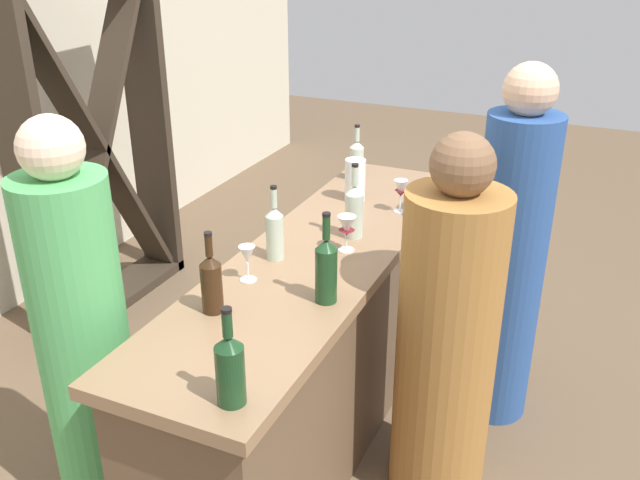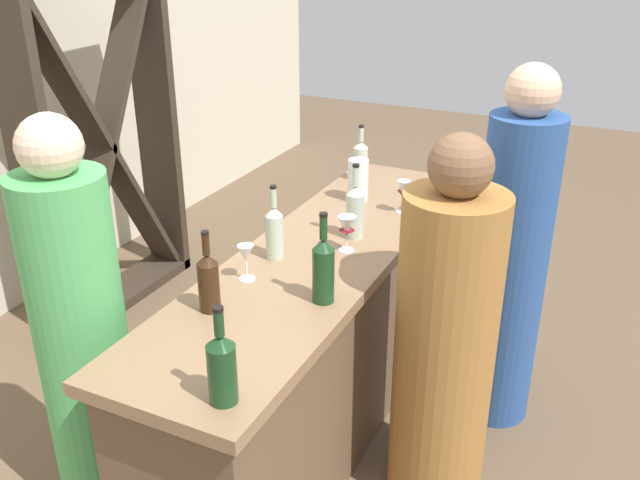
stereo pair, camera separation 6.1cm
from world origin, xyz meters
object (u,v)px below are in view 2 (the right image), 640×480
object	(u,v)px
wine_glass_near_center	(347,228)
water_pitcher	(358,180)
wine_bottle_center_olive_green	(323,268)
wine_bottle_rightmost_clear_pale	(355,210)
wine_bottle_second_right_clear_pale	(274,231)
wine_bottle_far_right_clear_pale	(361,159)
wine_bottle_leftmost_olive_green	(222,366)
person_right_guest	(83,345)
person_center_guest	(510,264)
wine_glass_near_right	(246,255)
wine_bottle_second_left_amber_brown	(209,281)
wine_rack	(102,147)
wine_glass_near_left	(403,191)
person_left_guest	(445,344)

from	to	relation	value
wine_glass_near_center	water_pitcher	bearing A→B (deg)	18.16
wine_bottle_center_olive_green	wine_bottle_rightmost_clear_pale	xyz separation A→B (m)	(0.55, 0.11, -0.00)
wine_bottle_second_right_clear_pale	wine_bottle_far_right_clear_pale	xyz separation A→B (m)	(1.01, 0.05, -0.01)
wine_bottle_rightmost_clear_pale	water_pitcher	xyz separation A→B (m)	(0.41, 0.16, -0.02)
wine_bottle_leftmost_olive_green	water_pitcher	bearing A→B (deg)	9.26
wine_bottle_leftmost_olive_green	wine_bottle_far_right_clear_pale	world-z (taller)	wine_bottle_leftmost_olive_green
wine_bottle_far_right_clear_pale	person_right_guest	xyz separation A→B (m)	(-1.66, 0.39, -0.27)
person_center_guest	person_right_guest	world-z (taller)	person_center_guest
wine_bottle_far_right_clear_pale	wine_glass_near_right	distance (m)	1.22
wine_bottle_rightmost_clear_pale	water_pitcher	bearing A→B (deg)	20.96
wine_bottle_second_left_amber_brown	wine_glass_near_right	distance (m)	0.25
wine_glass_near_center	wine_bottle_rightmost_clear_pale	bearing A→B (deg)	9.35
wine_bottle_second_left_amber_brown	wine_glass_near_center	size ratio (longest dim) A/B	1.97
wine_bottle_center_olive_green	wine_glass_near_center	distance (m)	0.43
wine_bottle_second_left_amber_brown	wine_bottle_second_right_clear_pale	bearing A→B (deg)	-0.65
wine_bottle_rightmost_clear_pale	wine_bottle_center_olive_green	bearing A→B (deg)	-168.31
water_pitcher	person_right_guest	world-z (taller)	person_right_guest
wine_bottle_second_right_clear_pale	wine_glass_near_right	size ratio (longest dim) A/B	2.20
wine_bottle_leftmost_olive_green	wine_bottle_rightmost_clear_pale	distance (m)	1.19
wine_glass_near_right	person_right_guest	bearing A→B (deg)	135.91
wine_bottle_leftmost_olive_green	person_center_guest	size ratio (longest dim) A/B	0.19
wine_rack	person_right_guest	world-z (taller)	wine_rack
wine_bottle_second_right_clear_pale	wine_bottle_rightmost_clear_pale	xyz separation A→B (m)	(0.32, -0.21, 0.01)
wine_glass_near_left	wine_glass_near_right	xyz separation A→B (m)	(-0.88, 0.31, -0.01)
wine_rack	wine_bottle_center_olive_green	world-z (taller)	wine_rack
wine_glass_near_left	person_center_guest	distance (m)	0.58
wine_bottle_leftmost_olive_green	wine_bottle_rightmost_clear_pale	bearing A→B (deg)	5.00
wine_bottle_leftmost_olive_green	person_right_guest	distance (m)	0.83
person_right_guest	wine_bottle_leftmost_olive_green	bearing A→B (deg)	-30.36
wine_rack	person_right_guest	size ratio (longest dim) A/B	1.22
wine_rack	water_pitcher	xyz separation A→B (m)	(0.03, -1.57, 0.03)
wine_glass_near_left	person_right_guest	bearing A→B (deg)	150.90
wine_glass_near_center	person_center_guest	bearing A→B (deg)	-54.09
wine_bottle_far_right_clear_pale	wine_bottle_center_olive_green	bearing A→B (deg)	-163.25
wine_glass_near_left	wine_bottle_second_right_clear_pale	bearing A→B (deg)	155.96
wine_bottle_leftmost_olive_green	wine_glass_near_center	size ratio (longest dim) A/B	2.00
water_pitcher	person_left_guest	distance (m)	1.03
wine_bottle_rightmost_clear_pale	person_right_guest	xyz separation A→B (m)	(-0.98, 0.65, -0.28)
wine_bottle_center_olive_green	person_center_guest	distance (m)	1.02
wine_glass_near_right	water_pitcher	distance (m)	0.94
wine_rack	person_right_guest	bearing A→B (deg)	-141.54
wine_bottle_center_olive_green	wine_glass_near_right	bearing A→B (deg)	86.18
wine_bottle_second_left_amber_brown	wine_bottle_rightmost_clear_pale	world-z (taller)	wine_bottle_rightmost_clear_pale
wine_bottle_leftmost_olive_green	wine_glass_near_center	xyz separation A→B (m)	(1.05, 0.08, -0.01)
wine_glass_near_center	wine_bottle_second_left_amber_brown	bearing A→B (deg)	159.76
wine_bottle_second_right_clear_pale	wine_glass_near_center	distance (m)	0.30
wine_bottle_center_olive_green	person_right_guest	xyz separation A→B (m)	(-0.42, 0.76, -0.29)
wine_glass_near_center	wine_bottle_far_right_clear_pale	bearing A→B (deg)	18.86
wine_bottle_leftmost_olive_green	person_right_guest	bearing A→B (deg)	74.09
water_pitcher	person_right_guest	distance (m)	1.49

